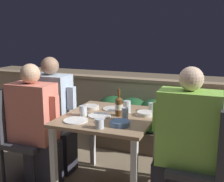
{
  "coord_description": "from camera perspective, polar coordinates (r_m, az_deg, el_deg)",
  "views": [
    {
      "loc": [
        0.93,
        -2.35,
        1.52
      ],
      "look_at": [
        0.0,
        0.07,
        0.97
      ],
      "focal_mm": 45.0,
      "sensor_mm": 36.0,
      "label": 1
    }
  ],
  "objects": [
    {
      "name": "glass_cup_3",
      "position": [
        2.72,
        3.06,
        -3.2
      ],
      "size": [
        0.07,
        0.07,
        0.12
      ],
      "color": "silver",
      "rests_on": "dining_table"
    },
    {
      "name": "person_coral_top",
      "position": [
        2.86,
        -15.13,
        -6.97
      ],
      "size": [
        0.5,
        0.26,
        1.23
      ],
      "color": "#282833",
      "rests_on": "ground_plane"
    },
    {
      "name": "dining_table",
      "position": [
        2.67,
        -0.53,
        -7.14
      ],
      "size": [
        0.83,
        0.91,
        0.75
      ],
      "color": "#937556",
      "rests_on": "ground_plane"
    },
    {
      "name": "planter_hedge",
      "position": [
        3.71,
        4.14,
        -6.0
      ],
      "size": [
        1.0,
        0.47,
        0.69
      ],
      "color": "brown",
      "rests_on": "ground_plane"
    },
    {
      "name": "person_green_blouse",
      "position": [
        2.38,
        14.27,
        -10.44
      ],
      "size": [
        0.52,
        0.26,
        1.26
      ],
      "color": "#282833",
      "rests_on": "ground_plane"
    },
    {
      "name": "chair_right_far",
      "position": [
        2.7,
        18.17,
        -9.06
      ],
      "size": [
        0.43,
        0.42,
        0.98
      ],
      "color": "#333338",
      "rests_on": "ground_plane"
    },
    {
      "name": "chair_left_near",
      "position": [
        2.99,
        -18.32,
        -7.02
      ],
      "size": [
        0.43,
        0.42,
        0.98
      ],
      "color": "#333338",
      "rests_on": "ground_plane"
    },
    {
      "name": "bowl_0",
      "position": [
        2.65,
        6.75,
        -4.52
      ],
      "size": [
        0.16,
        0.16,
        0.04
      ],
      "color": "silver",
      "rests_on": "dining_table"
    },
    {
      "name": "glass_cup_2",
      "position": [
        2.49,
        2.65,
        -4.66
      ],
      "size": [
        0.06,
        0.06,
        0.11
      ],
      "color": "silver",
      "rests_on": "dining_table"
    },
    {
      "name": "glass_cup_1",
      "position": [
        2.78,
        8.05,
        -3.26
      ],
      "size": [
        0.06,
        0.06,
        0.09
      ],
      "color": "silver",
      "rests_on": "dining_table"
    },
    {
      "name": "chair_left_far",
      "position": [
        3.25,
        -14.61,
        -5.31
      ],
      "size": [
        0.43,
        0.42,
        0.98
      ],
      "color": "#333338",
      "rests_on": "ground_plane"
    },
    {
      "name": "plate_1",
      "position": [
        2.84,
        0.48,
        -3.65
      ],
      "size": [
        0.23,
        0.23,
        0.01
      ],
      "color": "silver",
      "rests_on": "dining_table"
    },
    {
      "name": "beer_bottle",
      "position": [
        2.6,
        1.39,
        -3.0
      ],
      "size": [
        0.07,
        0.07,
        0.25
      ],
      "color": "brown",
      "rests_on": "dining_table"
    },
    {
      "name": "person_blue_shirt",
      "position": [
        3.12,
        -11.58,
        -4.79
      ],
      "size": [
        0.49,
        0.26,
        1.27
      ],
      "color": "#282833",
      "rests_on": "ground_plane"
    },
    {
      "name": "bowl_2",
      "position": [
        2.86,
        -4.23,
        -3.23
      ],
      "size": [
        0.16,
        0.16,
        0.04
      ],
      "color": "beige",
      "rests_on": "dining_table"
    },
    {
      "name": "parapet_wall",
      "position": [
        3.98,
        6.78,
        -3.8
      ],
      "size": [
        9.0,
        0.18,
        0.89
      ],
      "color": "tan",
      "rests_on": "ground_plane"
    },
    {
      "name": "glass_cup_4",
      "position": [
        2.29,
        -2.56,
        -6.63
      ],
      "size": [
        0.07,
        0.07,
        0.08
      ],
      "color": "silver",
      "rests_on": "dining_table"
    },
    {
      "name": "glass_cup_0",
      "position": [
        2.63,
        -5.89,
        -4.0
      ],
      "size": [
        0.07,
        0.07,
        0.1
      ],
      "color": "silver",
      "rests_on": "dining_table"
    },
    {
      "name": "chair_right_near",
      "position": [
        2.39,
        19.22,
        -11.97
      ],
      "size": [
        0.43,
        0.42,
        0.98
      ],
      "color": "#333338",
      "rests_on": "ground_plane"
    },
    {
      "name": "plate_0",
      "position": [
        2.61,
        -2.56,
        -5.02
      ],
      "size": [
        0.21,
        0.21,
        0.01
      ],
      "color": "white",
      "rests_on": "dining_table"
    },
    {
      "name": "plate_2",
      "position": [
        2.49,
        -7.39,
        -5.96
      ],
      "size": [
        0.22,
        0.22,
        0.01
      ],
      "color": "white",
      "rests_on": "dining_table"
    },
    {
      "name": "potted_plant",
      "position": [
        3.82,
        -12.57,
        -4.56
      ],
      "size": [
        0.31,
        0.31,
        0.75
      ],
      "color": "#B2A899",
      "rests_on": "ground_plane"
    },
    {
      "name": "bowl_1",
      "position": [
        2.35,
        1.62,
        -6.49
      ],
      "size": [
        0.16,
        0.16,
        0.04
      ],
      "color": "#4C709E",
      "rests_on": "dining_table"
    }
  ]
}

